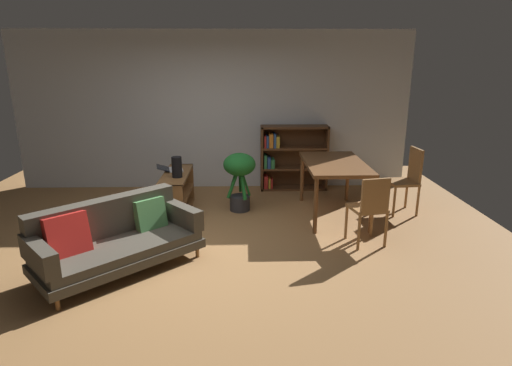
{
  "coord_description": "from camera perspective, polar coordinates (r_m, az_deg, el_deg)",
  "views": [
    {
      "loc": [
        0.53,
        -4.73,
        2.21
      ],
      "look_at": [
        0.68,
        0.45,
        0.7
      ],
      "focal_mm": 29.74,
      "sensor_mm": 36.0,
      "label": 1
    }
  ],
  "objects": [
    {
      "name": "media_console",
      "position": [
        6.4,
        -10.61,
        -1.43
      ],
      "size": [
        0.36,
        1.23,
        0.6
      ],
      "color": "brown",
      "rests_on": "ground_plane"
    },
    {
      "name": "dining_table",
      "position": [
        6.18,
        10.52,
        2.08
      ],
      "size": [
        0.84,
        1.46,
        0.8
      ],
      "color": "brown",
      "rests_on": "ground_plane"
    },
    {
      "name": "ground_plane",
      "position": [
        5.25,
        -7.34,
        -8.79
      ],
      "size": [
        8.16,
        8.16,
        0.0
      ],
      "primitive_type": "plane",
      "color": "#9E7042"
    },
    {
      "name": "potted_floor_plant",
      "position": [
        6.32,
        -2.23,
        1.34
      ],
      "size": [
        0.48,
        0.5,
        0.89
      ],
      "color": "#333338",
      "rests_on": "ground_plane"
    },
    {
      "name": "dining_chair_near",
      "position": [
        6.64,
        19.7,
        0.73
      ],
      "size": [
        0.43,
        0.44,
        0.98
      ],
      "color": "olive",
      "rests_on": "ground_plane"
    },
    {
      "name": "desk_speaker",
      "position": [
        6.1,
        -10.6,
        2.12
      ],
      "size": [
        0.14,
        0.14,
        0.3
      ],
      "color": "black",
      "rests_on": "media_console"
    },
    {
      "name": "open_laptop",
      "position": [
        6.53,
        -11.33,
        1.88
      ],
      "size": [
        0.44,
        0.38,
        0.08
      ],
      "color": "silver",
      "rests_on": "media_console"
    },
    {
      "name": "back_wall_panel",
      "position": [
        7.5,
        -5.72,
        9.59
      ],
      "size": [
        6.8,
        0.1,
        2.7
      ],
      "primitive_type": "cube",
      "color": "silver",
      "rests_on": "ground_plane"
    },
    {
      "name": "bookshelf",
      "position": [
        7.48,
        4.54,
        3.48
      ],
      "size": [
        1.16,
        0.33,
        1.12
      ],
      "color": "#56351E",
      "rests_on": "ground_plane"
    },
    {
      "name": "fabric_couch",
      "position": [
        4.89,
        -18.57,
        -7.02
      ],
      "size": [
        1.8,
        1.73,
        0.74
      ],
      "color": "brown",
      "rests_on": "ground_plane"
    },
    {
      "name": "dining_chair_far",
      "position": [
        5.32,
        15.07,
        -3.07
      ],
      "size": [
        0.47,
        0.46,
        0.88
      ],
      "color": "olive",
      "rests_on": "ground_plane"
    }
  ]
}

